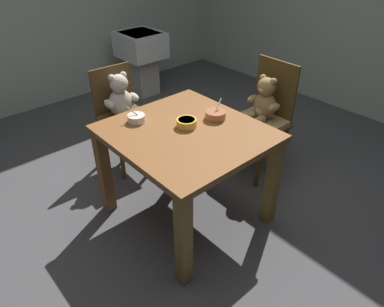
{
  "coord_description": "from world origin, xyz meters",
  "views": [
    {
      "loc": [
        1.49,
        -1.27,
        1.82
      ],
      "look_at": [
        0.0,
        0.05,
        0.51
      ],
      "focal_mm": 32.86,
      "sensor_mm": 36.0,
      "label": 1
    }
  ],
  "objects": [
    {
      "name": "porridge_bowl_white_near_left",
      "position": [
        -0.31,
        -0.17,
        0.73
      ],
      "size": [
        0.12,
        0.12,
        0.11
      ],
      "color": "silver",
      "rests_on": "dining_table"
    },
    {
      "name": "ground_plane",
      "position": [
        0.0,
        0.0,
        -0.02
      ],
      "size": [
        5.2,
        5.2,
        0.04
      ],
      "color": "#4A494A"
    },
    {
      "name": "porridge_bowl_terracotta_far_center",
      "position": [
        0.01,
        0.26,
        0.74
      ],
      "size": [
        0.14,
        0.15,
        0.12
      ],
      "color": "#B76B47",
      "rests_on": "dining_table"
    },
    {
      "name": "teddy_chair_far_center",
      "position": [
        -0.04,
        0.85,
        0.55
      ],
      "size": [
        0.42,
        0.39,
        0.94
      ],
      "rotation": [
        0.0,
        0.0,
        -1.59
      ],
      "color": "#4D3A17",
      "rests_on": "ground_plane"
    },
    {
      "name": "dining_table",
      "position": [
        0.0,
        0.0,
        0.58
      ],
      "size": [
        0.98,
        0.91,
        0.71
      ],
      "color": "brown",
      "rests_on": "ground_plane"
    },
    {
      "name": "sink_basin",
      "position": [
        -2.05,
        1.05,
        0.5
      ],
      "size": [
        0.52,
        0.47,
        0.75
      ],
      "color": "#B7B2A8",
      "rests_on": "ground_plane"
    },
    {
      "name": "porridge_bowl_yellow_center",
      "position": [
        -0.04,
        0.04,
        0.74
      ],
      "size": [
        0.13,
        0.13,
        0.05
      ],
      "color": "yellow",
      "rests_on": "dining_table"
    },
    {
      "name": "teddy_chair_near_left",
      "position": [
        -0.9,
        0.06,
        0.55
      ],
      "size": [
        0.43,
        0.42,
        0.84
      ],
      "rotation": [
        0.0,
        0.0,
        -0.05
      ],
      "color": "brown",
      "rests_on": "ground_plane"
    }
  ]
}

